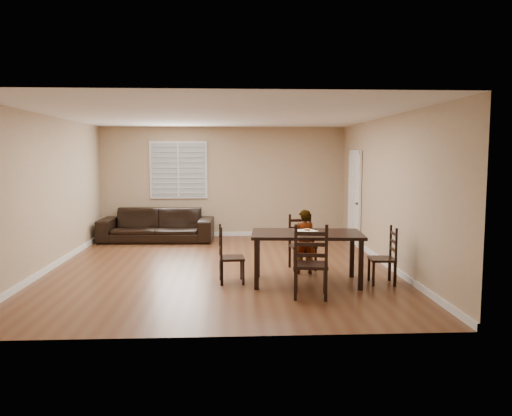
# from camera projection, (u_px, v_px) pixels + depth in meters

# --- Properties ---
(ground) EXTENTS (7.00, 7.00, 0.00)m
(ground) POSITION_uv_depth(u_px,v_px,m) (221.00, 267.00, 9.00)
(ground) COLOR brown
(ground) RESTS_ON ground
(room) EXTENTS (6.04, 7.04, 2.72)m
(room) POSITION_uv_depth(u_px,v_px,m) (223.00, 166.00, 8.99)
(room) COLOR tan
(room) RESTS_ON ground
(dining_table) EXTENTS (1.78, 1.09, 0.80)m
(dining_table) POSITION_uv_depth(u_px,v_px,m) (307.00, 238.00, 7.79)
(dining_table) COLOR black
(dining_table) RESTS_ON ground
(chair_near) EXTENTS (0.48, 0.45, 0.96)m
(chair_near) POSITION_uv_depth(u_px,v_px,m) (301.00, 244.00, 8.89)
(chair_near) COLOR black
(chair_near) RESTS_ON ground
(chair_far) EXTENTS (0.54, 0.52, 1.07)m
(chair_far) POSITION_uv_depth(u_px,v_px,m) (311.00, 265.00, 6.91)
(chair_far) COLOR black
(chair_far) RESTS_ON ground
(chair_left) EXTENTS (0.41, 0.44, 0.91)m
(chair_left) POSITION_uv_depth(u_px,v_px,m) (225.00, 257.00, 7.84)
(chair_left) COLOR black
(chair_left) RESTS_ON ground
(chair_right) EXTENTS (0.41, 0.43, 0.90)m
(chair_right) POSITION_uv_depth(u_px,v_px,m) (389.00, 258.00, 7.79)
(chair_right) COLOR black
(chair_right) RESTS_ON ground
(child) EXTENTS (0.42, 0.29, 1.10)m
(child) POSITION_uv_depth(u_px,v_px,m) (304.00, 242.00, 8.43)
(child) COLOR gray
(child) RESTS_ON ground
(napkin) EXTENTS (0.39, 0.39, 0.00)m
(napkin) POSITION_uv_depth(u_px,v_px,m) (306.00, 231.00, 7.97)
(napkin) COLOR silver
(napkin) RESTS_ON dining_table
(donut) EXTENTS (0.10, 0.10, 0.04)m
(donut) POSITION_uv_depth(u_px,v_px,m) (307.00, 229.00, 7.97)
(donut) COLOR #B37340
(donut) RESTS_ON napkin
(sofa) EXTENTS (2.65, 1.13, 0.76)m
(sofa) POSITION_uv_depth(u_px,v_px,m) (157.00, 225.00, 11.68)
(sofa) COLOR black
(sofa) RESTS_ON ground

